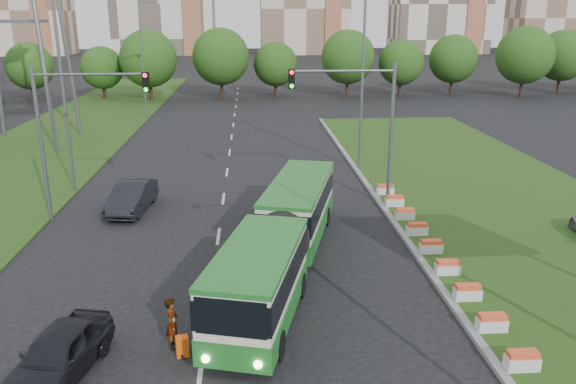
{
  "coord_description": "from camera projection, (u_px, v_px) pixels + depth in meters",
  "views": [
    {
      "loc": [
        -1.35,
        -19.88,
        10.32
      ],
      "look_at": [
        0.35,
        4.76,
        2.6
      ],
      "focal_mm": 35.0,
      "sensor_mm": 36.0,
      "label": 1
    }
  ],
  "objects": [
    {
      "name": "ground",
      "position": [
        287.0,
        291.0,
        22.1
      ],
      "size": [
        360.0,
        360.0,
        0.0
      ],
      "primitive_type": "plane",
      "color": "black",
      "rests_on": "ground"
    },
    {
      "name": "grass_median",
      "position": [
        515.0,
        214.0,
        30.54
      ],
      "size": [
        14.0,
        60.0,
        0.15
      ],
      "primitive_type": "cube",
      "color": "#234714",
      "rests_on": "ground"
    },
    {
      "name": "median_kerb",
      "position": [
        390.0,
        217.0,
        30.08
      ],
      "size": [
        0.3,
        60.0,
        0.18
      ],
      "primitive_type": "cube",
      "color": "gray",
      "rests_on": "ground"
    },
    {
      "name": "left_verge",
      "position": [
        41.0,
        152.0,
        44.7
      ],
      "size": [
        12.0,
        110.0,
        0.1
      ],
      "primitive_type": "cube",
      "color": "#234714",
      "rests_on": "ground"
    },
    {
      "name": "lane_markings",
      "position": [
        228.0,
        165.0,
        40.94
      ],
      "size": [
        0.2,
        100.0,
        0.01
      ],
      "primitive_type": null,
      "color": "#B5B4AE",
      "rests_on": "ground"
    },
    {
      "name": "flower_planters",
      "position": [
        439.0,
        256.0,
        24.21
      ],
      "size": [
        1.1,
        20.3,
        0.6
      ],
      "primitive_type": null,
      "color": "silver",
      "rests_on": "grass_median"
    },
    {
      "name": "traffic_mast_median",
      "position": [
        363.0,
        113.0,
        30.34
      ],
      "size": [
        5.76,
        0.32,
        8.0
      ],
      "color": "slate",
      "rests_on": "ground"
    },
    {
      "name": "traffic_mast_left",
      "position": [
        71.0,
        120.0,
        28.39
      ],
      "size": [
        5.76,
        0.32,
        8.0
      ],
      "color": "slate",
      "rests_on": "ground"
    },
    {
      "name": "street_lamps",
      "position": [
        218.0,
        103.0,
        29.63
      ],
      "size": [
        36.0,
        60.0,
        12.0
      ],
      "primitive_type": null,
      "color": "slate",
      "rests_on": "ground"
    },
    {
      "name": "tree_line",
      "position": [
        335.0,
        63.0,
        73.78
      ],
      "size": [
        120.0,
        8.0,
        9.0
      ],
      "primitive_type": null,
      "color": "#1E4713",
      "rests_on": "ground"
    },
    {
      "name": "articulated_bus",
      "position": [
        279.0,
        237.0,
        23.39
      ],
      "size": [
        2.41,
        15.45,
        2.54
      ],
      "rotation": [
        0.0,
        0.0,
        -0.26
      ],
      "color": "silver",
      "rests_on": "ground"
    },
    {
      "name": "car_left_near",
      "position": [
        59.0,
        354.0,
        16.64
      ],
      "size": [
        2.71,
        4.69,
        1.5
      ],
      "primitive_type": "imported",
      "rotation": [
        0.0,
        0.0,
        -0.23
      ],
      "color": "black",
      "rests_on": "ground"
    },
    {
      "name": "car_left_far",
      "position": [
        132.0,
        197.0,
        31.05
      ],
      "size": [
        2.22,
        5.01,
        1.6
      ],
      "primitive_type": "imported",
      "rotation": [
        0.0,
        0.0,
        -0.11
      ],
      "color": "black",
      "rests_on": "ground"
    },
    {
      "name": "pedestrian",
      "position": [
        172.0,
        323.0,
        18.12
      ],
      "size": [
        0.44,
        0.65,
        1.74
      ],
      "primitive_type": "imported",
      "rotation": [
        0.0,
        0.0,
        1.6
      ],
      "color": "gray",
      "rests_on": "ground"
    },
    {
      "name": "shopping_trolley",
      "position": [
        182.0,
        346.0,
        17.79
      ],
      "size": [
        0.39,
        0.41,
        0.67
      ],
      "rotation": [
        0.0,
        0.0,
        0.24
      ],
      "color": "#FF590D",
      "rests_on": "ground"
    }
  ]
}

